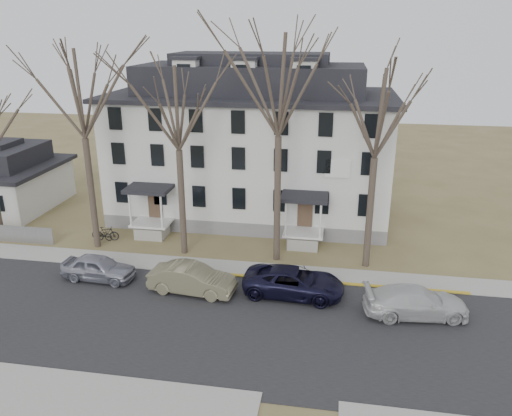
% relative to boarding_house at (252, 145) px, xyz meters
% --- Properties ---
extents(ground, '(120.00, 120.00, 0.00)m').
position_rel_boarding_house_xyz_m(ground, '(2.00, -17.95, -5.38)').
color(ground, olive).
rests_on(ground, ground).
extents(main_road, '(120.00, 10.00, 0.04)m').
position_rel_boarding_house_xyz_m(main_road, '(2.00, -15.95, -5.38)').
color(main_road, '#27272A').
rests_on(main_road, ground).
extents(far_sidewalk, '(120.00, 2.00, 0.08)m').
position_rel_boarding_house_xyz_m(far_sidewalk, '(2.00, -9.95, -5.38)').
color(far_sidewalk, '#A09F97').
rests_on(far_sidewalk, ground).
extents(yellow_curb, '(14.00, 0.25, 0.06)m').
position_rel_boarding_house_xyz_m(yellow_curb, '(7.00, -10.85, -5.38)').
color(yellow_curb, gold).
rests_on(yellow_curb, ground).
extents(boarding_house, '(20.80, 12.36, 12.05)m').
position_rel_boarding_house_xyz_m(boarding_house, '(0.00, 0.00, 0.00)').
color(boarding_house, slate).
rests_on(boarding_house, ground).
extents(small_house, '(8.70, 8.70, 5.00)m').
position_rel_boarding_house_xyz_m(small_house, '(-20.00, -1.96, -3.13)').
color(small_house, silver).
rests_on(small_house, ground).
extents(tree_far_left, '(8.40, 8.40, 13.72)m').
position_rel_boarding_house_xyz_m(tree_far_left, '(-9.00, -8.15, 4.96)').
color(tree_far_left, '#473B31').
rests_on(tree_far_left, ground).
extents(tree_mid_left, '(7.80, 7.80, 12.74)m').
position_rel_boarding_house_xyz_m(tree_mid_left, '(-3.00, -8.15, 4.22)').
color(tree_mid_left, '#473B31').
rests_on(tree_mid_left, ground).
extents(tree_center, '(9.00, 9.00, 14.70)m').
position_rel_boarding_house_xyz_m(tree_center, '(3.00, -8.15, 5.71)').
color(tree_center, '#473B31').
rests_on(tree_center, ground).
extents(tree_mid_right, '(7.80, 7.80, 12.74)m').
position_rel_boarding_house_xyz_m(tree_mid_right, '(8.50, -8.15, 4.22)').
color(tree_mid_right, '#473B31').
rests_on(tree_mid_right, ground).
extents(car_silver, '(4.33, 1.95, 1.44)m').
position_rel_boarding_house_xyz_m(car_silver, '(-6.74, -12.53, -4.66)').
color(car_silver, '#9697A7').
rests_on(car_silver, ground).
extents(car_tan, '(4.89, 2.11, 1.57)m').
position_rel_boarding_house_xyz_m(car_tan, '(-1.02, -13.08, -4.60)').
color(car_tan, '#777155').
rests_on(car_tan, ground).
extents(car_navy, '(5.55, 2.78, 1.51)m').
position_rel_boarding_house_xyz_m(car_navy, '(4.48, -12.46, -4.63)').
color(car_navy, black).
rests_on(car_navy, ground).
extents(car_white, '(5.40, 2.77, 1.50)m').
position_rel_boarding_house_xyz_m(car_white, '(10.71, -13.51, -4.63)').
color(car_white, silver).
rests_on(car_white, ground).
extents(bicycle_left, '(1.66, 0.82, 0.84)m').
position_rel_boarding_house_xyz_m(bicycle_left, '(-9.14, -7.19, -4.96)').
color(bicycle_left, black).
rests_on(bicycle_left, ground).
extents(bicycle_right, '(1.75, 0.84, 1.01)m').
position_rel_boarding_house_xyz_m(bicycle_right, '(-8.76, -7.27, -4.87)').
color(bicycle_right, black).
rests_on(bicycle_right, ground).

